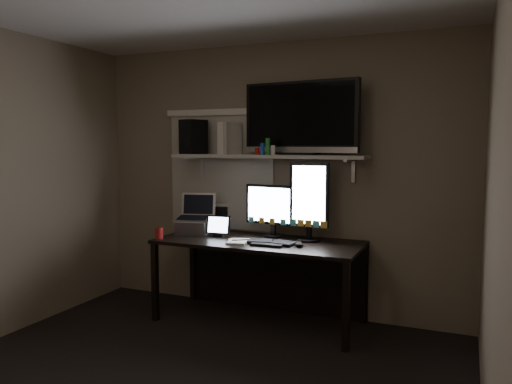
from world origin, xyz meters
The scene contains 19 objects.
back_wall centered at (0.00, 1.80, 1.25)m, with size 3.60×3.60×0.00m, color #766954.
right_wall centered at (1.80, 0.00, 1.25)m, with size 3.60×3.60×0.00m, color #766954.
window_blinds centered at (-0.55, 1.79, 1.30)m, with size 1.10×0.02×1.10m, color beige.
desk centered at (0.00, 1.55, 0.55)m, with size 1.80×0.75×0.73m.
wall_shelf centered at (0.00, 1.62, 1.46)m, with size 1.80×0.35×0.03m, color #B7B7B2.
monitor_landscape centered at (0.06, 1.64, 0.97)m, with size 0.55×0.06×0.49m, color black.
monitor_portrait centered at (0.41, 1.58, 1.08)m, with size 0.35×0.07×0.70m, color black.
keyboard centered at (0.16, 1.34, 0.74)m, with size 0.42×0.16×0.03m, color black.
mouse centered at (0.41, 1.32, 0.75)m, with size 0.07×0.11×0.04m, color black.
notepad centered at (-0.14, 1.29, 0.74)m, with size 0.17×0.23×0.01m, color silver.
tablet centered at (-0.40, 1.45, 0.83)m, with size 0.23×0.09×0.20m, color black.
file_sorter centered at (-0.56, 1.75, 0.86)m, with size 0.20×0.09×0.25m, color black.
laptop centered at (-0.69, 1.48, 0.92)m, with size 0.33×0.27×0.37m, color #B3B3B8.
cup centered at (-0.85, 1.16, 0.78)m, with size 0.07×0.07×0.10m, color maroon.
sticky_notes centered at (-0.17, 1.33, 0.73)m, with size 0.31×0.23×0.00m, color gold, non-canonical shape.
tv centered at (0.30, 1.66, 1.80)m, with size 1.07×0.19×0.64m, color black.
game_console centered at (-0.38, 1.64, 1.63)m, with size 0.08×0.25×0.29m, color silver.
speaker centered at (-0.75, 1.60, 1.64)m, with size 0.18×0.22×0.32m, color black.
bottles centered at (0.01, 1.55, 1.56)m, with size 0.24×0.06×0.15m, color #A50F0C, non-canonical shape.
Camera 1 is at (1.67, -2.55, 1.58)m, focal length 35.00 mm.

